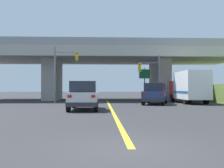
# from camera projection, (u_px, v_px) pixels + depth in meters

# --- Properties ---
(ground) EXTENTS (160.00, 160.00, 0.00)m
(ground) POSITION_uv_depth(u_px,v_px,m) (107.00, 100.00, 35.15)
(ground) COLOR #2B2B2D
(overpass_bridge) EXTENTS (34.41, 10.87, 7.34)m
(overpass_bridge) POSITION_uv_depth(u_px,v_px,m) (107.00, 61.00, 35.23)
(overpass_bridge) COLOR #A8A59E
(overpass_bridge) RESTS_ON ground
(lane_divider_stripe) EXTENTS (0.20, 25.71, 0.01)m
(lane_divider_stripe) POSITION_uv_depth(u_px,v_px,m) (111.00, 109.00, 19.45)
(lane_divider_stripe) COLOR yellow
(lane_divider_stripe) RESTS_ON ground
(suv_lead) EXTENTS (2.03, 4.68, 2.02)m
(suv_lead) POSITION_uv_depth(u_px,v_px,m) (84.00, 96.00, 18.76)
(suv_lead) COLOR silver
(suv_lead) RESTS_ON ground
(suv_crossing) EXTENTS (3.35, 5.14, 2.02)m
(suv_crossing) POSITION_uv_depth(u_px,v_px,m) (155.00, 94.00, 25.25)
(suv_crossing) COLOR navy
(suv_crossing) RESTS_ON ground
(box_truck) EXTENTS (2.33, 6.80, 3.23)m
(box_truck) POSITION_uv_depth(u_px,v_px,m) (189.00, 87.00, 27.12)
(box_truck) COLOR red
(box_truck) RESTS_ON ground
(traffic_signal_nearside) EXTENTS (2.40, 0.36, 5.19)m
(traffic_signal_nearside) POSITION_uv_depth(u_px,v_px,m) (152.00, 73.00, 29.00)
(traffic_signal_nearside) COLOR #56595E
(traffic_signal_nearside) RESTS_ON ground
(traffic_signal_farside) EXTENTS (2.57, 0.36, 5.99)m
(traffic_signal_farside) POSITION_uv_depth(u_px,v_px,m) (62.00, 67.00, 27.93)
(traffic_signal_farside) COLOR slate
(traffic_signal_farside) RESTS_ON ground
(highway_sign) EXTENTS (1.47, 0.17, 4.10)m
(highway_sign) POSITION_uv_depth(u_px,v_px,m) (145.00, 77.00, 33.20)
(highway_sign) COLOR #56595E
(highway_sign) RESTS_ON ground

